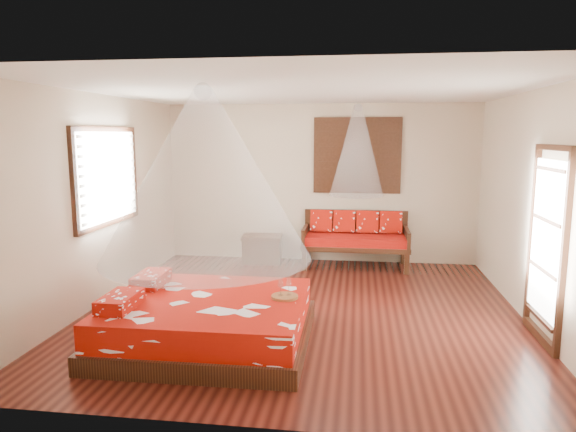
% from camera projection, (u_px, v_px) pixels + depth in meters
% --- Properties ---
extents(room, '(5.54, 5.54, 2.84)m').
position_uv_depth(room, '(304.00, 204.00, 6.47)').
color(room, black).
rests_on(room, ground).
extents(bed, '(2.19, 1.98, 0.64)m').
position_uv_depth(bed, '(207.00, 320.00, 5.62)').
color(bed, black).
rests_on(bed, floor).
extents(daybed, '(1.80, 0.80, 0.95)m').
position_uv_depth(daybed, '(355.00, 237.00, 8.85)').
color(daybed, black).
rests_on(daybed, floor).
extents(storage_chest, '(0.73, 0.55, 0.48)m').
position_uv_depth(storage_chest, '(262.00, 248.00, 9.18)').
color(storage_chest, black).
rests_on(storage_chest, floor).
extents(shutter_panel, '(1.52, 0.06, 1.32)m').
position_uv_depth(shutter_panel, '(357.00, 156.00, 8.96)').
color(shutter_panel, black).
rests_on(shutter_panel, wall_back).
extents(window_left, '(0.10, 1.74, 1.34)m').
position_uv_depth(window_left, '(108.00, 176.00, 6.98)').
color(window_left, black).
rests_on(window_left, wall_left).
extents(glazed_door, '(0.08, 1.02, 2.16)m').
position_uv_depth(glazed_door, '(546.00, 246.00, 5.57)').
color(glazed_door, black).
rests_on(glazed_door, floor).
extents(wine_tray, '(0.29, 0.29, 0.23)m').
position_uv_depth(wine_tray, '(285.00, 292.00, 5.59)').
color(wine_tray, brown).
rests_on(wine_tray, bed).
extents(mosquito_net_main, '(2.24, 2.24, 1.80)m').
position_uv_depth(mosquito_net_main, '(205.00, 175.00, 5.36)').
color(mosquito_net_main, white).
rests_on(mosquito_net_main, ceiling).
extents(mosquito_net_daybed, '(0.90, 0.90, 1.50)m').
position_uv_depth(mosquito_net_daybed, '(357.00, 151.00, 8.49)').
color(mosquito_net_daybed, white).
rests_on(mosquito_net_daybed, ceiling).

